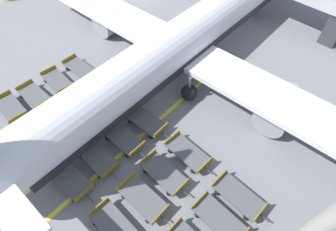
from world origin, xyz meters
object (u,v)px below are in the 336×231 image
object	(u,v)px
baggage_dolly_row_mid_a_col_d	(143,199)
baggage_dolly_row_near_col_c	(70,180)
airplane	(188,38)
baggage_dolly_row_mid_a_col_a	(35,96)
baggage_dolly_row_mid_b_col_c	(123,138)
baggage_dolly_row_mid_a_col_b	(66,123)
baggage_dolly_row_mid_b_col_d	(164,173)
baggage_dolly_row_far_col_b	(111,92)
baggage_dolly_row_mid_b_col_a	(58,81)
baggage_dolly_row_mid_b_col_e	(219,219)
baggage_dolly_row_far_col_a	(80,68)
baggage_dolly_row_mid_a_col_c	(97,158)
baggage_dolly_row_near_col_a	(11,108)
baggage_dolly_row_far_col_d	(188,153)
baggage_dolly_row_far_col_e	(238,196)
baggage_dolly_row_mid_b_col_b	(89,106)
baggage_dolly_row_near_col_b	(38,142)
baggage_dolly_row_near_col_d	(115,227)
baggage_dolly_row_far_col_c	(146,121)

from	to	relation	value
baggage_dolly_row_mid_a_col_d	baggage_dolly_row_near_col_c	bearing A→B (deg)	-152.91
airplane	baggage_dolly_row_near_col_c	distance (m)	14.59
baggage_dolly_row_mid_a_col_a	baggage_dolly_row_mid_b_col_c	size ratio (longest dim) A/B	1.00
baggage_dolly_row_mid_a_col_b	baggage_dolly_row_mid_b_col_d	size ratio (longest dim) A/B	1.00
baggage_dolly_row_mid_a_col_a	baggage_dolly_row_mid_b_col_d	world-z (taller)	same
baggage_dolly_row_mid_a_col_a	airplane	bearing A→B (deg)	60.50
baggage_dolly_row_mid_b_col_c	airplane	bearing A→B (deg)	101.50
baggage_dolly_row_far_col_b	airplane	bearing A→B (deg)	72.91
baggage_dolly_row_mid_a_col_b	baggage_dolly_row_mid_a_col_a	bearing A→B (deg)	-179.49
baggage_dolly_row_mid_b_col_a	baggage_dolly_row_mid_b_col_e	size ratio (longest dim) A/B	1.00
baggage_dolly_row_far_col_a	baggage_dolly_row_far_col_b	bearing A→B (deg)	-0.82
baggage_dolly_row_mid_a_col_c	baggage_dolly_row_mid_b_col_e	distance (m)	9.02
airplane	baggage_dolly_row_near_col_a	distance (m)	15.63
baggage_dolly_row_far_col_d	baggage_dolly_row_far_col_e	xyz separation A→B (m)	(4.36, -0.29, 0.00)
baggage_dolly_row_mid_a_col_c	baggage_dolly_row_mid_a_col_d	size ratio (longest dim) A/B	1.00
baggage_dolly_row_far_col_d	baggage_dolly_row_far_col_e	distance (m)	4.37
baggage_dolly_row_mid_b_col_b	baggage_dolly_row_far_col_e	world-z (taller)	same
baggage_dolly_row_mid_b_col_b	baggage_dolly_row_mid_b_col_e	xyz separation A→B (m)	(12.94, -0.32, 0.00)
baggage_dolly_row_mid_b_col_c	baggage_dolly_row_far_col_e	bearing A→B (deg)	12.60
airplane	baggage_dolly_row_near_col_c	world-z (taller)	airplane
baggage_dolly_row_near_col_b	baggage_dolly_row_far_col_d	bearing A→B (deg)	37.28
baggage_dolly_row_mid_a_col_b	baggage_dolly_row_near_col_a	bearing A→B (deg)	-156.19
baggage_dolly_row_far_col_e	baggage_dolly_row_mid_b_col_d	bearing A→B (deg)	-156.22
baggage_dolly_row_near_col_d	baggage_dolly_row_mid_a_col_a	bearing A→B (deg)	169.31
airplane	baggage_dolly_row_mid_b_col_e	xyz separation A→B (m)	(10.56, -9.81, -2.56)
baggage_dolly_row_mid_b_col_c	baggage_dolly_row_near_col_b	bearing A→B (deg)	-134.90
baggage_dolly_row_far_col_b	baggage_dolly_row_far_col_c	xyz separation A→B (m)	(4.36, -0.24, 0.00)
baggage_dolly_row_near_col_c	baggage_dolly_row_far_col_d	bearing A→B (deg)	56.33
baggage_dolly_row_mid_b_col_d	baggage_dolly_row_near_col_b	bearing A→B (deg)	-153.11
baggage_dolly_row_mid_b_col_c	baggage_dolly_row_far_col_e	world-z (taller)	same
baggage_dolly_row_far_col_d	baggage_dolly_row_mid_a_col_d	bearing A→B (deg)	-90.23
baggage_dolly_row_mid_b_col_d	baggage_dolly_row_mid_b_col_e	xyz separation A→B (m)	(4.46, 0.00, 0.00)
baggage_dolly_row_near_col_c	baggage_dolly_row_mid_b_col_c	size ratio (longest dim) A/B	1.00
airplane	baggage_dolly_row_far_col_b	size ratio (longest dim) A/B	10.61
baggage_dolly_row_mid_a_col_b	baggage_dolly_row_mid_b_col_d	distance (m)	8.63
baggage_dolly_row_far_col_c	baggage_dolly_row_near_col_d	bearing A→B (deg)	-58.48
baggage_dolly_row_near_col_b	baggage_dolly_row_mid_b_col_a	size ratio (longest dim) A/B	0.99
baggage_dolly_row_mid_a_col_d	baggage_dolly_row_mid_b_col_c	size ratio (longest dim) A/B	1.00
baggage_dolly_row_near_col_d	baggage_dolly_row_far_col_c	xyz separation A→B (m)	(-4.13, 6.73, 0.00)
baggage_dolly_row_mid_a_col_d	baggage_dolly_row_mid_b_col_a	size ratio (longest dim) A/B	0.99
baggage_dolly_row_mid_b_col_a	baggage_dolly_row_far_col_c	size ratio (longest dim) A/B	1.01
baggage_dolly_row_far_col_a	baggage_dolly_row_mid_b_col_d	bearing A→B (deg)	-11.51
airplane	baggage_dolly_row_far_col_a	xyz separation A→B (m)	(-6.71, -7.20, -2.56)
baggage_dolly_row_mid_a_col_b	baggage_dolly_row_mid_a_col_c	world-z (taller)	same
baggage_dolly_row_mid_b_col_c	baggage_dolly_row_far_col_a	xyz separation A→B (m)	(-8.69, 2.54, 0.00)
baggage_dolly_row_far_col_d	baggage_dolly_row_mid_b_col_c	bearing A→B (deg)	-152.65
baggage_dolly_row_mid_a_col_d	baggage_dolly_row_mid_b_col_a	distance (m)	13.25
baggage_dolly_row_mid_b_col_e	baggage_dolly_row_mid_b_col_c	bearing A→B (deg)	179.55
baggage_dolly_row_near_col_b	baggage_dolly_row_far_col_c	bearing A→B (deg)	55.77
baggage_dolly_row_mid_a_col_b	baggage_dolly_row_mid_b_col_b	size ratio (longest dim) A/B	1.00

